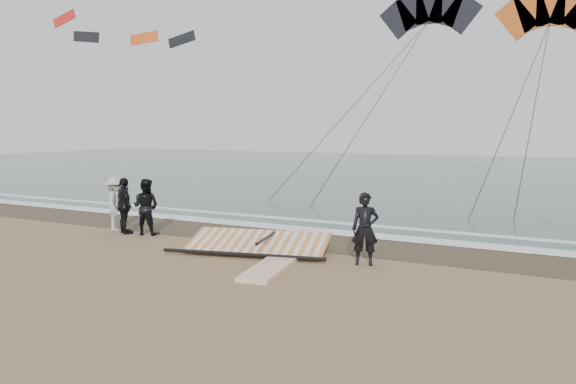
% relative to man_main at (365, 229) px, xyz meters
% --- Properties ---
extents(ground, '(120.00, 120.00, 0.00)m').
position_rel_man_main_xyz_m(ground, '(-2.43, -2.34, -0.89)').
color(ground, '#8C704C').
rests_on(ground, ground).
extents(sea, '(120.00, 54.00, 0.02)m').
position_rel_man_main_xyz_m(sea, '(-2.43, 30.66, -0.88)').
color(sea, '#233838').
rests_on(sea, ground).
extents(wet_sand, '(120.00, 2.80, 0.01)m').
position_rel_man_main_xyz_m(wet_sand, '(-2.43, 2.16, -0.89)').
color(wet_sand, '#4C3D2B').
rests_on(wet_sand, ground).
extents(foam_near, '(120.00, 0.90, 0.01)m').
position_rel_man_main_xyz_m(foam_near, '(-2.43, 3.56, -0.87)').
color(foam_near, white).
rests_on(foam_near, sea).
extents(foam_far, '(120.00, 0.45, 0.01)m').
position_rel_man_main_xyz_m(foam_far, '(-2.43, 5.26, -0.87)').
color(foam_far, white).
rests_on(foam_far, sea).
extents(man_main, '(0.76, 0.62, 1.79)m').
position_rel_man_main_xyz_m(man_main, '(0.00, 0.00, 0.00)').
color(man_main, black).
rests_on(man_main, ground).
extents(board_white, '(1.21, 2.75, 0.11)m').
position_rel_man_main_xyz_m(board_white, '(-1.81, -1.46, -0.84)').
color(board_white, white).
rests_on(board_white, ground).
extents(board_cream, '(0.96, 2.27, 0.09)m').
position_rel_man_main_xyz_m(board_cream, '(-3.26, 2.07, -0.85)').
color(board_cream, beige).
rests_on(board_cream, ground).
extents(trio_cluster, '(2.52, 1.37, 1.78)m').
position_rel_man_main_xyz_m(trio_cluster, '(-8.20, 0.52, -0.01)').
color(trio_cluster, black).
rests_on(trio_cluster, ground).
extents(sail_rig, '(4.29, 2.52, 0.50)m').
position_rel_man_main_xyz_m(sail_rig, '(-3.07, 0.08, -0.70)').
color(sail_rig, black).
rests_on(sail_rig, ground).
extents(kite_red, '(6.22, 6.98, 16.49)m').
position_rel_man_main_xyz_m(kite_red, '(2.63, 21.50, 8.46)').
color(kite_red, '#C25216').
rests_on(kite_red, ground).
extents(kite_dark, '(6.99, 7.16, 17.27)m').
position_rel_man_main_xyz_m(kite_dark, '(-4.28, 22.73, 9.28)').
color(kite_dark, black).
rests_on(kite_dark, ground).
extents(distant_kites, '(16.14, 6.12, 4.41)m').
position_rel_man_main_xyz_m(distant_kites, '(-33.78, 26.66, 11.15)').
color(distant_kites, black).
rests_on(distant_kites, ground).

